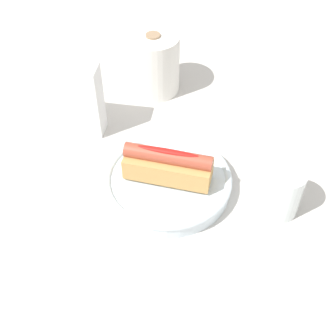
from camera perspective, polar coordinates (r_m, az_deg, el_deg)
The scene contains 6 objects.
ground_plane at distance 0.83m, azimuth -0.47°, elevation -1.46°, with size 2.40×2.40×0.00m, color beige.
serving_bowl at distance 0.81m, azimuth -0.00°, elevation -1.70°, with size 0.23×0.23×0.03m.
hotdog_front at distance 0.78m, azimuth -0.00°, elevation 0.40°, with size 0.16×0.08×0.06m.
water_glass at distance 0.78m, azimuth 13.93°, elevation -3.01°, with size 0.07×0.07×0.09m.
paper_towel_roll at distance 1.00m, azimuth -1.79°, elevation 12.90°, with size 0.11×0.11×0.13m.
napkin_box at distance 0.91m, azimuth -11.73°, elevation 8.42°, with size 0.11×0.04×0.15m, color white.
Camera 1 is at (0.02, -0.56, 0.62)m, focal length 48.92 mm.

